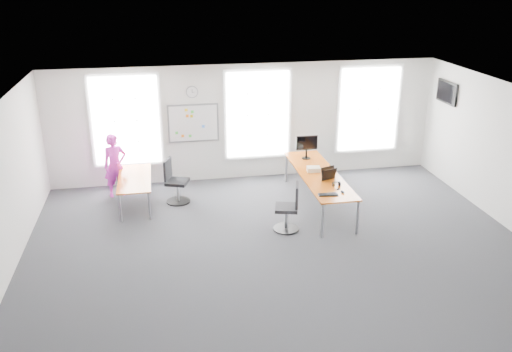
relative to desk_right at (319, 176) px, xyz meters
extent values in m
plane|color=#242428|center=(-1.34, -1.86, -0.75)|extent=(10.00, 10.00, 0.00)
plane|color=white|center=(-1.34, -1.86, 2.25)|extent=(10.00, 10.00, 0.00)
plane|color=silver|center=(-1.34, 2.14, 0.75)|extent=(10.00, 0.00, 10.00)
plane|color=silver|center=(-1.34, -5.86, 0.75)|extent=(10.00, 0.00, 10.00)
plane|color=silver|center=(-6.34, -1.86, 0.75)|extent=(0.00, 10.00, 10.00)
cube|color=silver|center=(-4.34, 2.11, 0.95)|extent=(1.60, 0.06, 2.20)
cube|color=silver|center=(-1.04, 2.11, 0.95)|extent=(1.60, 0.06, 2.20)
cube|color=silver|center=(1.96, 2.11, 0.95)|extent=(1.60, 0.06, 2.20)
cube|color=#AD5113|center=(0.00, 0.00, 0.04)|extent=(0.87, 3.28, 0.03)
cylinder|color=gray|center=(-0.38, -1.58, -0.36)|extent=(0.05, 0.05, 0.76)
cylinder|color=gray|center=(0.38, -1.58, -0.36)|extent=(0.05, 0.05, 0.76)
cylinder|color=gray|center=(-0.38, 1.58, -0.36)|extent=(0.05, 0.05, 0.76)
cylinder|color=gray|center=(0.38, 1.58, -0.36)|extent=(0.05, 0.05, 0.76)
cube|color=#AD5113|center=(-4.18, 0.81, -0.08)|extent=(0.74, 1.86, 0.03)
cylinder|color=gray|center=(-4.49, -0.06, -0.42)|extent=(0.05, 0.05, 0.65)
cylinder|color=gray|center=(-3.87, -0.06, -0.42)|extent=(0.05, 0.05, 0.65)
cylinder|color=gray|center=(-4.49, 1.68, -0.42)|extent=(0.05, 0.05, 0.65)
cylinder|color=gray|center=(-3.87, 1.68, -0.42)|extent=(0.05, 0.05, 0.65)
cylinder|color=black|center=(-1.02, -1.09, -0.73)|extent=(0.55, 0.55, 0.03)
cylinder|color=gray|center=(-1.02, -1.09, -0.49)|extent=(0.06, 0.06, 0.45)
cube|color=black|center=(-1.02, -1.09, -0.24)|extent=(0.57, 0.57, 0.07)
cube|color=black|center=(-0.81, -1.14, 0.05)|extent=(0.17, 0.45, 0.48)
cylinder|color=black|center=(-3.21, 0.78, -0.73)|extent=(0.57, 0.57, 0.03)
cylinder|color=gray|center=(-3.21, 0.78, -0.48)|extent=(0.07, 0.07, 0.46)
cube|color=black|center=(-3.21, 0.78, -0.23)|extent=(0.62, 0.62, 0.08)
cube|color=black|center=(-3.41, 0.86, 0.07)|extent=(0.21, 0.45, 0.49)
imported|color=#E830C9|center=(-4.65, 1.47, 0.03)|extent=(0.65, 0.53, 1.55)
cube|color=silver|center=(-2.69, 2.11, 0.80)|extent=(1.20, 0.03, 0.90)
cylinder|color=gray|center=(-2.69, 2.11, 1.60)|extent=(0.30, 0.04, 0.30)
cube|color=black|center=(3.61, 1.14, 1.55)|extent=(0.06, 0.90, 0.55)
cube|color=black|center=(-0.17, -1.25, 0.06)|extent=(0.43, 0.19, 0.02)
ellipsoid|color=black|center=(0.16, -1.19, 0.07)|extent=(0.09, 0.13, 0.05)
cylinder|color=black|center=(0.14, -0.99, 0.06)|extent=(0.07, 0.07, 0.01)
cylinder|color=black|center=(0.09, -0.80, 0.10)|extent=(0.04, 0.09, 0.09)
cylinder|color=black|center=(0.22, -0.80, 0.10)|extent=(0.04, 0.09, 0.09)
cylinder|color=gold|center=(0.09, -0.80, 0.10)|extent=(0.01, 0.09, 0.09)
cube|color=black|center=(0.15, -0.80, 0.14)|extent=(0.16, 0.02, 0.01)
cube|color=black|center=(0.10, -0.36, 0.20)|extent=(0.36, 0.20, 0.29)
cube|color=#F95F00|center=(0.10, -0.44, 0.19)|extent=(0.34, 0.20, 0.26)
cube|color=black|center=(0.10, -0.46, 0.20)|extent=(0.36, 0.21, 0.28)
cube|color=beige|center=(-0.08, 0.16, 0.10)|extent=(0.33, 0.26, 0.10)
cylinder|color=black|center=(-0.01, 1.06, 0.06)|extent=(0.22, 0.22, 0.02)
cylinder|color=black|center=(-0.01, 1.06, 0.17)|extent=(0.04, 0.04, 0.22)
cube|color=black|center=(-0.01, 1.05, 0.47)|extent=(0.53, 0.04, 0.36)
cube|color=black|center=(-0.01, 1.03, 0.47)|extent=(0.49, 0.01, 0.32)
camera|label=1|loc=(-3.53, -11.17, 4.50)|focal=38.00mm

